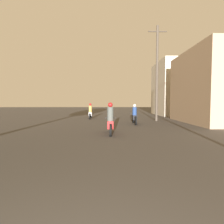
{
  "coord_description": "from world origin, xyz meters",
  "views": [
    {
      "loc": [
        0.2,
        -0.52,
        1.63
      ],
      "look_at": [
        0.54,
        17.48,
        0.64
      ],
      "focal_mm": 28.0,
      "sensor_mm": 36.0,
      "label": 1
    }
  ],
  "objects": [
    {
      "name": "motorcycle_silver",
      "position": [
        -1.63,
        16.95,
        0.63
      ],
      "size": [
        0.6,
        2.02,
        1.55
      ],
      "rotation": [
        0.0,
        0.0,
        -0.03
      ],
      "color": "black",
      "rests_on": "ground_plane"
    },
    {
      "name": "building_right_near",
      "position": [
        8.54,
        13.38,
        2.86
      ],
      "size": [
        4.39,
        6.98,
        5.72
      ],
      "color": "tan",
      "rests_on": "ground_plane"
    },
    {
      "name": "building_right_far",
      "position": [
        8.5,
        22.08,
        3.4
      ],
      "size": [
        4.06,
        6.29,
        6.79
      ],
      "color": "beige",
      "rests_on": "ground_plane"
    },
    {
      "name": "motorcycle_red",
      "position": [
        0.28,
        8.43,
        0.65
      ],
      "size": [
        0.6,
        1.91,
        1.63
      ],
      "rotation": [
        0.0,
        0.0,
        -0.17
      ],
      "color": "black",
      "rests_on": "ground_plane"
    },
    {
      "name": "motorcycle_black",
      "position": [
        2.14,
        12.57,
        0.61
      ],
      "size": [
        0.6,
        2.0,
        1.51
      ],
      "rotation": [
        0.0,
        0.0,
        -0.11
      ],
      "color": "black",
      "rests_on": "ground_plane"
    },
    {
      "name": "utility_pole_far",
      "position": [
        4.4,
        14.74,
        4.28
      ],
      "size": [
        1.6,
        0.2,
        8.23
      ],
      "color": "#4C4238",
      "rests_on": "ground_plane"
    }
  ]
}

